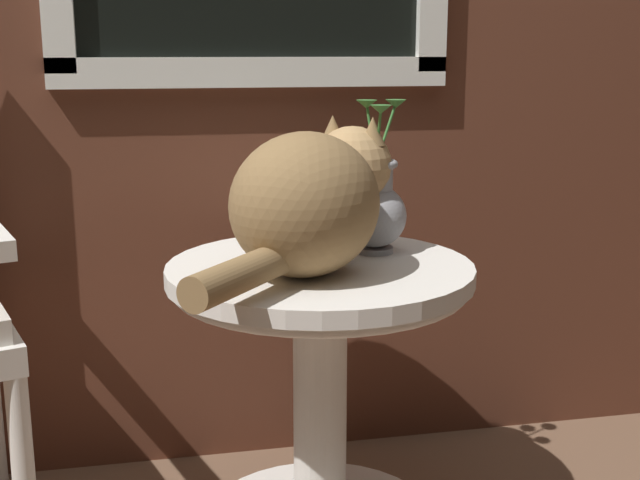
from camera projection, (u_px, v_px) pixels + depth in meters
wicker_side_table at (320, 359)px, 1.75m from camera, size 0.63×0.63×0.61m
cat at (312, 199)px, 1.61m from camera, size 0.47×0.54×0.29m
pewter_vase_with_ivy at (375, 207)px, 1.77m from camera, size 0.14×0.14×0.32m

